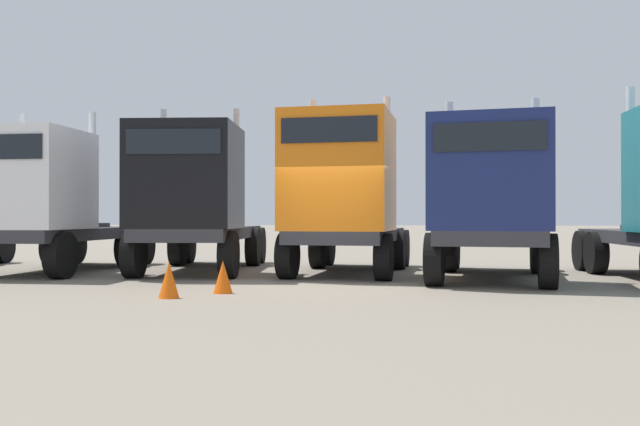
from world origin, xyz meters
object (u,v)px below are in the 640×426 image
at_px(semi_truck_white, 43,200).
at_px(semi_truck_black, 193,198).
at_px(semi_truck_navy, 491,197).
at_px(traffic_cone_mid, 223,277).
at_px(traffic_cone_near, 169,280).
at_px(semi_truck_orange, 343,192).

distance_m(semi_truck_white, semi_truck_black, 3.69).
distance_m(semi_truck_navy, traffic_cone_mid, 6.11).
height_order(semi_truck_white, traffic_cone_near, semi_truck_white).
bearing_deg(semi_truck_black, traffic_cone_near, 8.16).
bearing_deg(traffic_cone_near, semi_truck_white, 139.52).
relative_size(semi_truck_black, traffic_cone_near, 10.48).
bearing_deg(traffic_cone_mid, semi_truck_white, 149.35).
relative_size(semi_truck_orange, traffic_cone_near, 9.07).
bearing_deg(traffic_cone_near, semi_truck_black, 104.95).
xyz_separation_m(semi_truck_black, semi_truck_navy, (7.10, -1.02, -0.05)).
height_order(semi_truck_black, traffic_cone_mid, semi_truck_black).
distance_m(semi_truck_white, traffic_cone_mid, 6.73).
xyz_separation_m(semi_truck_orange, semi_truck_navy, (3.37, -1.04, -0.17)).
bearing_deg(semi_truck_orange, traffic_cone_mid, -20.06).
height_order(semi_truck_black, semi_truck_orange, semi_truck_orange).
relative_size(semi_truck_white, semi_truck_orange, 1.05).
relative_size(semi_truck_white, traffic_cone_near, 9.55).
bearing_deg(traffic_cone_near, traffic_cone_mid, 51.06).
bearing_deg(semi_truck_navy, semi_truck_black, -91.98).
height_order(semi_truck_white, traffic_cone_mid, semi_truck_white).
xyz_separation_m(semi_truck_navy, traffic_cone_mid, (-5.09, -3.01, -1.53)).
distance_m(semi_truck_white, semi_truck_orange, 7.40).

